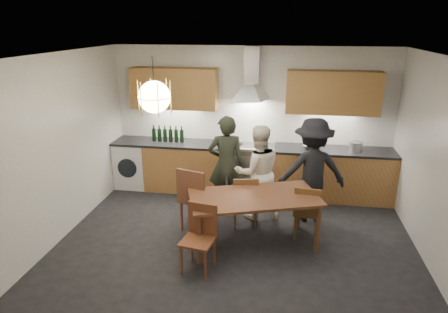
# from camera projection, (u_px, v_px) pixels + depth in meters

# --- Properties ---
(ground) EXTENTS (5.00, 5.00, 0.00)m
(ground) POSITION_uv_depth(u_px,v_px,m) (234.00, 248.00, 5.54)
(ground) COLOR black
(ground) RESTS_ON ground
(room_shell) EXTENTS (5.02, 4.52, 2.61)m
(room_shell) POSITION_uv_depth(u_px,v_px,m) (235.00, 129.00, 5.00)
(room_shell) COLOR white
(room_shell) RESTS_ON ground
(counter_run) EXTENTS (5.00, 0.62, 0.90)m
(counter_run) POSITION_uv_depth(u_px,v_px,m) (250.00, 169.00, 7.22)
(counter_run) COLOR #C0874A
(counter_run) RESTS_ON ground
(range_stove) EXTENTS (0.90, 0.60, 0.92)m
(range_stove) POSITION_uv_depth(u_px,v_px,m) (249.00, 170.00, 7.22)
(range_stove) COLOR silver
(range_stove) RESTS_ON ground
(wall_fixtures) EXTENTS (4.30, 0.54, 1.10)m
(wall_fixtures) POSITION_uv_depth(u_px,v_px,m) (251.00, 90.00, 6.88)
(wall_fixtures) COLOR #B98747
(wall_fixtures) RESTS_ON ground
(pendant_lamp) EXTENTS (0.43, 0.43, 0.70)m
(pendant_lamp) POSITION_uv_depth(u_px,v_px,m) (154.00, 97.00, 4.93)
(pendant_lamp) COLOR black
(pendant_lamp) RESTS_ON ground
(dining_table) EXTENTS (1.93, 1.39, 0.74)m
(dining_table) POSITION_uv_depth(u_px,v_px,m) (254.00, 202.00, 5.45)
(dining_table) COLOR brown
(dining_table) RESTS_ON ground
(chair_back_left) EXTENTS (0.56, 0.56, 0.99)m
(chair_back_left) POSITION_uv_depth(u_px,v_px,m) (195.00, 195.00, 5.85)
(chair_back_left) COLOR brown
(chair_back_left) RESTS_ON ground
(chair_back_mid) EXTENTS (0.43, 0.43, 0.82)m
(chair_back_mid) POSITION_uv_depth(u_px,v_px,m) (245.00, 199.00, 5.96)
(chair_back_mid) COLOR brown
(chair_back_mid) RESTS_ON ground
(chair_back_right) EXTENTS (0.41, 0.41, 0.82)m
(chair_back_right) POSITION_uv_depth(u_px,v_px,m) (307.00, 209.00, 5.64)
(chair_back_right) COLOR brown
(chair_back_right) RESTS_ON ground
(chair_front) EXTENTS (0.44, 0.44, 0.85)m
(chair_front) POSITION_uv_depth(u_px,v_px,m) (200.00, 233.00, 4.97)
(chair_front) COLOR brown
(chair_front) RESTS_ON ground
(person_left) EXTENTS (0.65, 0.50, 1.60)m
(person_left) POSITION_uv_depth(u_px,v_px,m) (226.00, 164.00, 6.45)
(person_left) COLOR black
(person_left) RESTS_ON ground
(person_mid) EXTENTS (0.88, 0.77, 1.51)m
(person_mid) POSITION_uv_depth(u_px,v_px,m) (258.00, 172.00, 6.22)
(person_mid) COLOR white
(person_mid) RESTS_ON ground
(person_right) EXTENTS (1.16, 0.81, 1.64)m
(person_right) POSITION_uv_depth(u_px,v_px,m) (312.00, 170.00, 6.13)
(person_right) COLOR black
(person_right) RESTS_ON ground
(mixing_bowl) EXTENTS (0.40, 0.40, 0.08)m
(mixing_bowl) POSITION_uv_depth(u_px,v_px,m) (312.00, 147.00, 6.89)
(mixing_bowl) COLOR #BCBCBF
(mixing_bowl) RESTS_ON counter_run
(stock_pot) EXTENTS (0.26, 0.26, 0.15)m
(stock_pot) POSITION_uv_depth(u_px,v_px,m) (355.00, 147.00, 6.76)
(stock_pot) COLOR #BABBBE
(stock_pot) RESTS_ON counter_run
(wine_bottles) EXTENTS (0.60, 0.07, 0.30)m
(wine_bottles) POSITION_uv_depth(u_px,v_px,m) (168.00, 134.00, 7.27)
(wine_bottles) COLOR black
(wine_bottles) RESTS_ON counter_run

